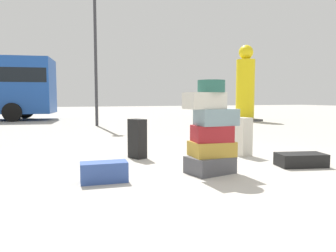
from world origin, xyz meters
name	(u,v)px	position (x,y,z in m)	size (l,w,h in m)	color
ground_plane	(220,173)	(0.00, 0.00, 0.00)	(80.00, 80.00, 0.00)	#ADA89E
suitcase_tower	(211,132)	(-0.14, 0.04, 0.61)	(0.75, 0.58, 1.37)	#4C4C51
suitcase_cream_foreground_near	(242,137)	(1.13, 1.10, 0.37)	(0.26, 0.30, 0.74)	beige
suitcase_navy_behind_tower	(104,172)	(-1.71, 0.09, 0.13)	(0.61, 0.28, 0.27)	#334F99
suitcase_black_foreground_far	(137,139)	(-0.83, 1.59, 0.36)	(0.21, 0.33, 0.73)	black
suitcase_black_white_trunk	(301,160)	(1.46, -0.09, 0.11)	(0.76, 0.40, 0.21)	black
person_tourist_with_camera	(217,100)	(3.35, 5.90, 1.05)	(0.30, 0.30, 1.75)	brown
yellow_dummy_statue	(245,88)	(6.87, 9.29, 1.64)	(1.26, 1.26, 3.71)	yellow
lamp_post	(95,30)	(-0.45, 8.96, 3.82)	(0.36, 0.36, 5.81)	#333338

